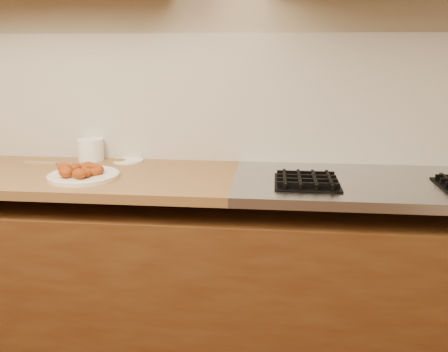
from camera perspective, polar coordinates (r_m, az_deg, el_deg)
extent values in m
cube|color=tan|center=(2.36, -10.48, 12.87)|extent=(4.00, 0.02, 2.70)
cube|color=#553718|center=(2.31, -11.52, -12.08)|extent=(3.60, 0.60, 0.77)
cube|color=#9EA0A5|center=(2.09, 19.37, -1.05)|extent=(1.30, 0.62, 0.04)
cube|color=#B7B4A6|center=(2.36, -10.39, 9.22)|extent=(3.60, 0.02, 0.60)
cube|color=black|center=(1.95, 9.92, -0.79)|extent=(0.26, 0.26, 0.01)
cube|color=black|center=(1.94, 7.29, -0.30)|extent=(0.01, 0.24, 0.02)
cube|color=black|center=(1.86, 10.11, -1.10)|extent=(0.24, 0.01, 0.02)
cube|color=black|center=(1.95, 9.05, -0.35)|extent=(0.01, 0.24, 0.02)
cube|color=black|center=(1.92, 9.99, -0.60)|extent=(0.24, 0.01, 0.02)
cube|color=black|center=(1.95, 10.81, -0.39)|extent=(0.01, 0.24, 0.02)
cube|color=black|center=(1.98, 9.88, -0.14)|extent=(0.24, 0.01, 0.02)
cube|color=black|center=(1.96, 12.56, -0.44)|extent=(0.01, 0.24, 0.02)
cube|color=black|center=(2.04, 9.78, 0.29)|extent=(0.24, 0.01, 0.02)
cylinder|color=silver|center=(2.09, -16.52, 0.01)|extent=(0.30, 0.30, 0.02)
torus|color=#8E3308|center=(2.08, -15.54, 0.71)|extent=(0.14, 0.14, 0.04)
ellipsoid|color=#8E3308|center=(2.14, -17.45, 1.02)|extent=(0.07, 0.07, 0.04)
ellipsoid|color=#8E3308|center=(2.12, -18.67, 0.91)|extent=(0.07, 0.06, 0.05)
ellipsoid|color=#8E3308|center=(2.05, -18.47, 0.43)|extent=(0.08, 0.08, 0.05)
ellipsoid|color=#8E3308|center=(2.01, -17.01, 0.26)|extent=(0.06, 0.05, 0.04)
ellipsoid|color=#8E3308|center=(2.15, -16.12, 1.17)|extent=(0.08, 0.08, 0.04)
ellipsoid|color=#8E3308|center=(2.03, -16.23, 0.31)|extent=(0.04, 0.05, 0.03)
cylinder|color=white|center=(2.42, -15.74, 3.08)|extent=(0.16, 0.16, 0.10)
cylinder|color=white|center=(2.35, -11.48, 1.82)|extent=(0.16, 0.16, 0.01)
cylinder|color=#B6781A|center=(2.35, -12.54, 1.79)|extent=(0.08, 0.08, 0.01)
cube|color=#9B7D4D|center=(2.40, -21.19, 1.45)|extent=(0.16, 0.03, 0.01)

